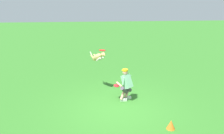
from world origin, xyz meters
TOP-DOWN VIEW (x-y plane):
  - ground_plane at (0.00, 0.00)m, footprint 60.00×60.00m
  - person at (-0.43, -0.78)m, footprint 0.70×0.57m
  - dog at (0.65, -1.99)m, footprint 0.69×0.92m
  - frisbee_flying at (0.45, -1.85)m, footprint 0.30×0.30m
  - frisbee_held at (-0.05, -0.84)m, footprint 0.24×0.24m
  - training_cone at (-1.53, 1.47)m, footprint 0.28×0.28m

SIDE VIEW (x-z plane):
  - ground_plane at x=0.00m, z-range 0.00..0.00m
  - training_cone at x=-1.53m, z-range 0.00..0.31m
  - frisbee_held at x=-0.05m, z-range 0.57..0.65m
  - person at x=-0.43m, z-range 0.05..1.34m
  - dog at x=0.65m, z-range 1.21..1.80m
  - frisbee_flying at x=0.45m, z-range 1.81..1.87m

